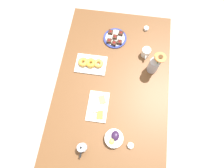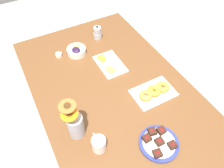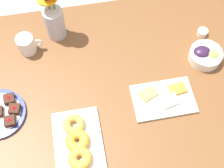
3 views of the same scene
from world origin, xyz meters
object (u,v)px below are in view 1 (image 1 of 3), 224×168
at_px(dining_table, 112,88).
at_px(dessert_plate, 115,38).
at_px(croissant_platter, 91,64).
at_px(moka_pot, 82,148).
at_px(coffee_mug, 146,52).
at_px(cheese_platter, 98,107).
at_px(jam_cup_honey, 131,145).
at_px(flower_vase, 154,65).
at_px(grape_bowl, 114,138).
at_px(jam_cup_berry, 146,28).

xyz_separation_m(dining_table, dessert_plate, (-0.48, -0.04, 0.10)).
height_order(dining_table, dessert_plate, dessert_plate).
relative_size(croissant_platter, moka_pot, 2.35).
xyz_separation_m(coffee_mug, cheese_platter, (0.55, -0.36, -0.04)).
height_order(coffee_mug, jam_cup_honey, coffee_mug).
bearing_deg(cheese_platter, coffee_mug, 147.00).
bearing_deg(flower_vase, cheese_platter, -46.32).
bearing_deg(grape_bowl, moka_pot, -66.25).
bearing_deg(croissant_platter, dessert_plate, 148.64).
bearing_deg(flower_vase, croissant_platter, -87.21).
bearing_deg(moka_pot, coffee_mug, 154.51).
bearing_deg(dessert_plate, coffee_mug, 65.83).
height_order(grape_bowl, flower_vase, flower_vase).
relative_size(dining_table, croissant_platter, 5.71).
distance_m(grape_bowl, flower_vase, 0.70).
bearing_deg(dessert_plate, jam_cup_berry, 117.27).
xyz_separation_m(coffee_mug, dessert_plate, (-0.14, -0.30, -0.03)).
distance_m(flower_vase, moka_pot, 0.90).
bearing_deg(flower_vase, dining_table, -59.00).
height_order(croissant_platter, jam_cup_berry, croissant_platter).
bearing_deg(moka_pot, jam_cup_honey, 100.18).
bearing_deg(grape_bowl, cheese_platter, -144.45).
relative_size(croissant_platter, jam_cup_honey, 5.83).
relative_size(dining_table, jam_cup_berry, 33.33).
xyz_separation_m(grape_bowl, moka_pot, (0.10, -0.23, 0.02)).
bearing_deg(dessert_plate, grape_bowl, 6.97).
xyz_separation_m(jam_cup_honey, dessert_plate, (-0.96, -0.25, -0.00)).
relative_size(jam_cup_berry, dessert_plate, 0.21).
bearing_deg(dining_table, croissant_platter, -128.53).
bearing_deg(moka_pot, croissant_platter, -174.74).
height_order(croissant_platter, moka_pot, moka_pot).
bearing_deg(grape_bowl, croissant_platter, -154.21).
bearing_deg(grape_bowl, coffee_mug, 166.32).
bearing_deg(cheese_platter, flower_vase, 133.68).
relative_size(flower_vase, moka_pot, 2.29).
xyz_separation_m(jam_cup_honey, flower_vase, (-0.68, 0.13, 0.08)).
distance_m(jam_cup_berry, flower_vase, 0.44).
relative_size(coffee_mug, grape_bowl, 0.78).
relative_size(grape_bowl, croissant_platter, 0.52).
distance_m(jam_cup_honey, jam_cup_berry, 1.11).
xyz_separation_m(dessert_plate, flower_vase, (0.28, 0.38, 0.08)).
relative_size(dining_table, flower_vase, 5.88).
distance_m(grape_bowl, jam_cup_honey, 0.14).
xyz_separation_m(grape_bowl, croissant_platter, (-0.62, -0.30, -0.01)).
distance_m(dining_table, dessert_plate, 0.49).
bearing_deg(croissant_platter, coffee_mug, 108.95).
distance_m(grape_bowl, croissant_platter, 0.69).
relative_size(grape_bowl, dessert_plate, 0.65).
xyz_separation_m(cheese_platter, jam_cup_berry, (-0.84, 0.35, 0.01)).
distance_m(dining_table, jam_cup_honey, 0.53).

